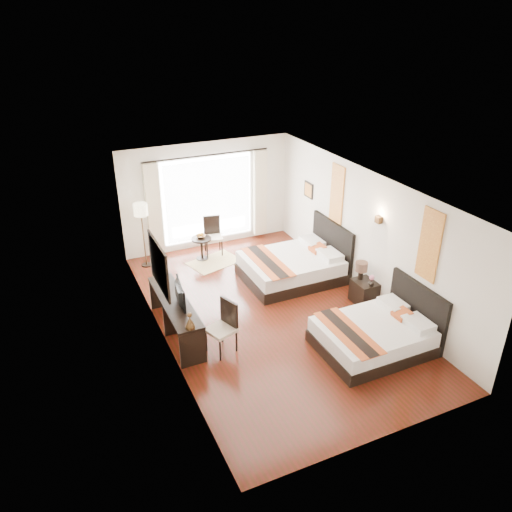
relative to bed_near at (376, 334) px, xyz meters
name	(u,v)px	position (x,y,z in m)	size (l,w,h in m)	color
floor	(270,313)	(-1.29, 1.89, -0.30)	(4.50, 7.50, 0.01)	#3B1A0A
ceiling	(272,186)	(-1.29, 1.89, 2.49)	(4.50, 7.50, 0.02)	white
wall_headboard	(365,234)	(0.96, 1.89, 1.10)	(0.01, 7.50, 2.80)	silver
wall_desk	(160,276)	(-3.53, 1.89, 1.10)	(0.01, 7.50, 2.80)	silver
wall_window	(207,195)	(-1.29, 5.63, 1.10)	(4.50, 0.01, 2.80)	silver
wall_entry	(391,363)	(-1.29, -1.86, 1.10)	(4.50, 0.01, 2.80)	silver
window_glass	(208,199)	(-1.29, 5.62, 1.00)	(2.40, 0.02, 2.20)	white
sheer_curtain	(209,200)	(-1.29, 5.56, 1.00)	(2.30, 0.02, 2.10)	white
drape_left	(154,210)	(-2.74, 5.52, 0.98)	(0.35, 0.14, 2.35)	beige
drape_right	(260,193)	(0.16, 5.52, 0.98)	(0.35, 0.14, 2.35)	beige
art_panel_near	(430,245)	(0.94, 0.00, 1.65)	(0.03, 0.50, 1.35)	#9D3816
art_panel_far	(337,194)	(0.94, 3.03, 1.65)	(0.03, 0.50, 1.35)	#9D3816
wall_sconce	(379,220)	(0.90, 1.42, 1.62)	(0.10, 0.14, 0.14)	#4C341B
mirror_frame	(159,266)	(-3.51, 2.00, 1.25)	(0.04, 1.25, 0.95)	black
mirror_glass	(160,265)	(-3.48, 2.00, 1.25)	(0.01, 1.12, 0.82)	white
bed_near	(376,334)	(0.00, 0.00, 0.00)	(2.03, 1.58, 1.14)	black
bed_far	(294,266)	(-0.10, 3.03, 0.03)	(2.23, 1.74, 1.26)	black
nightstand	(364,292)	(0.74, 1.42, -0.04)	(0.44, 0.54, 0.52)	black
table_lamp	(361,268)	(0.71, 1.57, 0.49)	(0.27, 0.27, 0.42)	black
vase	(371,283)	(0.75, 1.24, 0.27)	(0.13, 0.13, 0.14)	black
console_desk	(176,317)	(-3.28, 2.00, 0.08)	(0.50, 2.20, 0.76)	black
television	(177,294)	(-3.26, 1.85, 0.68)	(0.76, 0.10, 0.44)	black
bronze_figurine	(190,321)	(-3.28, 1.00, 0.59)	(0.18, 0.18, 0.27)	#4C341B
desk_chair	(222,337)	(-2.66, 1.11, 0.01)	(0.60, 0.60, 1.01)	#BAA88F
floor_lamp	(141,214)	(-3.14, 5.12, 1.08)	(0.33, 0.33, 1.63)	black
side_table	(202,249)	(-1.76, 4.88, -0.01)	(0.50, 0.50, 0.58)	black
fruit_bowl	(201,237)	(-1.75, 4.92, 0.31)	(0.24, 0.24, 0.06)	#49321A
window_chair	(213,243)	(-1.37, 5.08, 0.00)	(0.54, 0.54, 0.98)	#BAA88F
jute_rug	(214,262)	(-1.54, 4.59, -0.29)	(1.24, 0.84, 0.01)	tan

